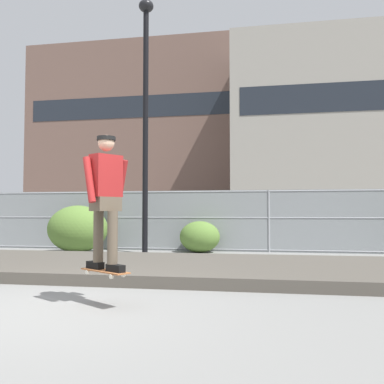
{
  "coord_description": "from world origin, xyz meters",
  "views": [
    {
      "loc": [
        2.58,
        -4.8,
        1.19
      ],
      "look_at": [
        0.74,
        5.44,
        1.69
      ],
      "focal_mm": 39.18,
      "sensor_mm": 36.0,
      "label": 1
    }
  ],
  "objects": [
    {
      "name": "street_lamp",
      "position": [
        -0.91,
        6.93,
        4.6
      ],
      "size": [
        0.44,
        0.44,
        7.49
      ],
      "color": "black",
      "rests_on": "ground_plane"
    },
    {
      "name": "parked_car_near",
      "position": [
        -3.75,
        10.97,
        0.84
      ],
      "size": [
        4.45,
        2.05,
        1.66
      ],
      "color": "#B7BABF",
      "rests_on": "ground_plane"
    },
    {
      "name": "gravel_berm",
      "position": [
        0.0,
        3.36,
        0.1
      ],
      "size": [
        14.32,
        3.71,
        0.2
      ],
      "primitive_type": "cube",
      "color": "#4C473F",
      "rests_on": "ground_plane"
    },
    {
      "name": "office_block",
      "position": [
        10.34,
        38.17,
        8.76
      ],
      "size": [
        21.82,
        13.25,
        17.51
      ],
      "color": "gray",
      "rests_on": "ground_plane"
    },
    {
      "name": "shrub_left",
      "position": [
        -2.92,
        6.76,
        0.69
      ],
      "size": [
        1.79,
        1.46,
        1.38
      ],
      "color": "#567A33",
      "rests_on": "ground_plane"
    },
    {
      "name": "shrub_center",
      "position": [
        0.62,
        7.41,
        0.46
      ],
      "size": [
        1.19,
        0.97,
        0.92
      ],
      "color": "#567A33",
      "rests_on": "ground_plane"
    },
    {
      "name": "skateboard",
      "position": [
        0.55,
        0.27,
        0.44
      ],
      "size": [
        0.78,
        0.61,
        0.07
      ],
      "color": "#9E5B33"
    },
    {
      "name": "ground_plane",
      "position": [
        0.0,
        0.0,
        0.0
      ],
      "size": [
        120.0,
        120.0,
        0.0
      ],
      "primitive_type": "plane",
      "color": "slate"
    },
    {
      "name": "skater",
      "position": [
        0.55,
        0.27,
        1.43
      ],
      "size": [
        0.66,
        0.61,
        1.73
      ],
      "color": "black",
      "rests_on": "skateboard"
    },
    {
      "name": "library_building",
      "position": [
        -11.6,
        45.5,
        10.59
      ],
      "size": [
        28.4,
        10.51,
        21.17
      ],
      "color": "brown",
      "rests_on": "ground_plane"
    },
    {
      "name": "chain_fence",
      "position": [
        0.0,
        7.85,
        0.93
      ],
      "size": [
        26.37,
        0.06,
        1.85
      ],
      "color": "gray",
      "rests_on": "ground_plane"
    }
  ]
}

